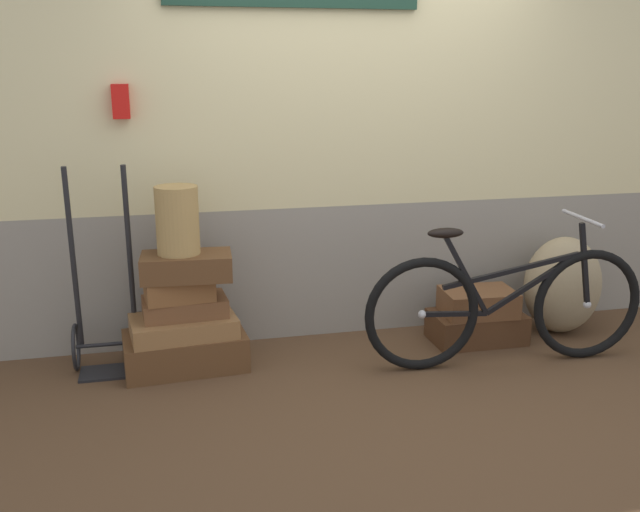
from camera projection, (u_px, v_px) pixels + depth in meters
The scene contains 13 objects.
ground at pixel (383, 381), 4.27m from camera, with size 10.10×5.20×0.06m, color #513823.
station_building at pixel (350, 121), 4.69m from camera, with size 8.10×0.74×2.87m.
suitcase_0 at pixel (185, 351), 4.36m from camera, with size 0.73×0.42×0.21m, color brown.
suitcase_1 at pixel (183, 326), 4.30m from camera, with size 0.62×0.37×0.12m, color olive.
suitcase_2 at pixel (185, 307), 4.30m from camera, with size 0.50×0.29×0.11m, color brown.
suitcase_3 at pixel (179, 289), 4.24m from camera, with size 0.40×0.24×0.13m, color brown.
suitcase_4 at pixel (187, 266), 4.20m from camera, with size 0.53×0.29×0.15m, color brown.
suitcase_5 at pixel (476, 327), 4.78m from camera, with size 0.61×0.36×0.20m, color #4C2D19.
suitcase_6 at pixel (478, 302), 4.72m from camera, with size 0.47×0.33×0.16m, color brown.
wicker_basket at pixel (177, 220), 4.14m from camera, with size 0.25×0.25×0.40m, color #A8844C.
luggage_trolley at pixel (107, 323), 4.31m from camera, with size 0.41×0.36×1.24m.
burlap_sack at pixel (562, 285), 4.90m from camera, with size 0.53×0.45×0.67m, color #9E8966.
bicycle at pixel (506, 306), 4.35m from camera, with size 1.78×0.46×0.92m.
Camera 1 is at (-1.25, -3.74, 1.80)m, focal length 40.11 mm.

